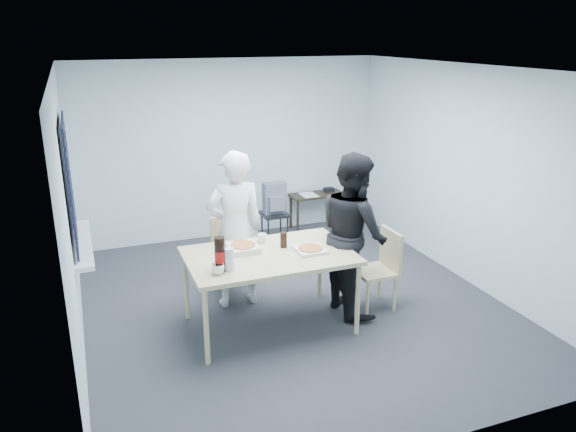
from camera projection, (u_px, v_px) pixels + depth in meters
name	position (u px, v px, depth m)	size (l,w,h in m)	color
room	(72.00, 192.00, 5.55)	(5.00, 5.00, 5.00)	#2C2D31
dining_table	(269.00, 259.00, 5.68)	(1.67, 1.06, 0.81)	#C8BA87
chair_far	(231.00, 249.00, 6.61)	(0.42, 0.42, 0.89)	#C8BA87
chair_right	(382.00, 264.00, 6.19)	(0.42, 0.42, 0.89)	#C8BA87
person_white	(235.00, 230.00, 6.14)	(0.65, 0.42, 1.77)	silver
person_black	(353.00, 234.00, 6.03)	(0.86, 0.47, 1.77)	black
side_table	(317.00, 199.00, 8.71)	(0.84, 0.37, 0.56)	#2E2317
stool	(275.00, 220.00, 7.97)	(0.37, 0.37, 0.51)	black
backpack	(275.00, 198.00, 7.86)	(0.31, 0.23, 0.44)	slate
pizza_box_a	(243.00, 248.00, 5.72)	(0.30, 0.30, 0.07)	silver
pizza_box_b	(310.00, 250.00, 5.72)	(0.29, 0.29, 0.04)	silver
mug_a	(218.00, 269.00, 5.18)	(0.12, 0.12, 0.10)	white
mug_b	(262.00, 238.00, 5.96)	(0.10, 0.10, 0.09)	white
cola_glass	(284.00, 240.00, 5.82)	(0.07, 0.07, 0.16)	black
soda_bottle	(220.00, 255.00, 5.22)	(0.10, 0.10, 0.33)	black
plastic_cups	(229.00, 259.00, 5.24)	(0.09, 0.09, 0.22)	silver
rubber_band	(300.00, 260.00, 5.51)	(0.05, 0.05, 0.00)	red
papers	(309.00, 195.00, 8.61)	(0.23, 0.31, 0.01)	white
black_box	(329.00, 190.00, 8.78)	(0.15, 0.11, 0.06)	black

